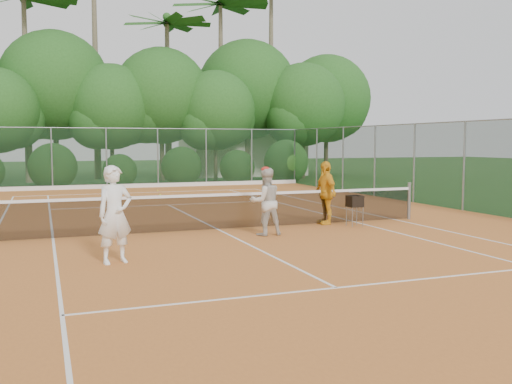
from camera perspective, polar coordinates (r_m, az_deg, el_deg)
ground at (r=15.04m, az=-3.75°, el=-3.87°), size 120.00×120.00×0.00m
clay_court at (r=15.04m, az=-3.75°, el=-3.84°), size 18.00×36.00×0.02m
club_building at (r=40.48m, az=-1.41°, el=3.84°), size 8.00×5.00×3.00m
tennis_net at (r=14.97m, az=-3.76°, el=-1.86°), size 11.97×0.10×1.10m
player_white at (r=11.11m, az=-13.92°, el=-2.21°), size 0.78×0.62×1.86m
player_center_grp at (r=14.05m, az=0.96°, el=-0.95°), size 0.82×0.64×1.70m
player_yellow at (r=16.11m, az=6.96°, el=-0.07°), size 0.44×1.04×1.77m
ball_hopper at (r=15.84m, az=9.85°, el=-0.98°), size 0.37×0.37×0.84m
stray_ball_a at (r=27.19m, az=-9.81°, el=0.15°), size 0.07×0.07×0.07m
stray_ball_b at (r=25.06m, az=-9.57°, el=-0.25°), size 0.07×0.07×0.07m
stray_ball_c at (r=24.62m, az=-5.45°, el=-0.30°), size 0.07×0.07×0.07m
court_markings at (r=15.04m, az=-3.75°, el=-3.79°), size 11.03×23.83×0.01m
fence_back at (r=29.55m, az=-12.24°, el=3.34°), size 18.07×0.07×3.00m
tropical_treeline at (r=35.03m, az=-11.26°, el=9.48°), size 32.10×8.49×15.03m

